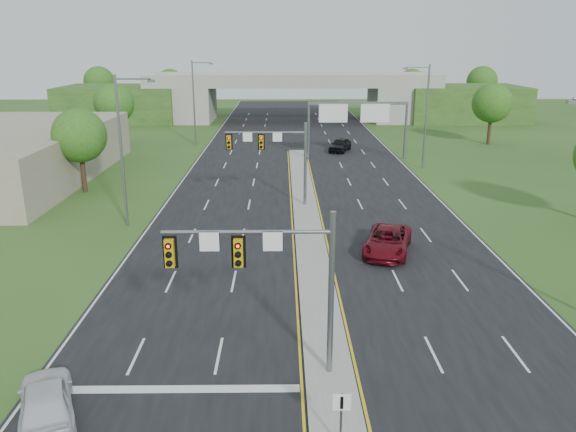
# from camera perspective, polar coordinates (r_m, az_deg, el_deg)

# --- Properties ---
(ground) EXTENTS (240.00, 240.00, 0.00)m
(ground) POSITION_cam_1_polar(r_m,az_deg,el_deg) (24.05, 4.20, -15.75)
(ground) COLOR #2A4D1B
(ground) RESTS_ON ground
(road) EXTENTS (24.00, 160.00, 0.02)m
(road) POSITION_cam_1_polar(r_m,az_deg,el_deg) (56.67, 1.32, 3.81)
(road) COLOR black
(road) RESTS_ON ground
(median) EXTENTS (2.00, 54.00, 0.16)m
(median) POSITION_cam_1_polar(r_m,az_deg,el_deg) (45.06, 1.83, 0.42)
(median) COLOR gray
(median) RESTS_ON road
(lane_markings) EXTENTS (23.72, 160.00, 0.01)m
(lane_markings) POSITION_cam_1_polar(r_m,az_deg,el_deg) (50.75, 0.87, 2.25)
(lane_markings) COLOR gold
(lane_markings) RESTS_ON road
(signal_mast_near) EXTENTS (6.62, 0.60, 7.00)m
(signal_mast_near) POSITION_cam_1_polar(r_m,az_deg,el_deg) (21.70, -1.51, -5.39)
(signal_mast_near) COLOR slate
(signal_mast_near) RESTS_ON ground
(signal_mast_far) EXTENTS (6.62, 0.60, 7.00)m
(signal_mast_far) POSITION_cam_1_polar(r_m,az_deg,el_deg) (45.81, -1.07, 6.65)
(signal_mast_far) COLOR slate
(signal_mast_far) RESTS_ON ground
(keep_right_sign) EXTENTS (0.60, 0.13, 2.20)m
(keep_right_sign) POSITION_cam_1_polar(r_m,az_deg,el_deg) (19.48, 5.44, -19.21)
(keep_right_sign) COLOR slate
(keep_right_sign) RESTS_ON ground
(sign_gantry) EXTENTS (11.58, 0.44, 6.67)m
(sign_gantry) POSITION_cam_1_polar(r_m,az_deg,el_deg) (66.07, 6.96, 10.20)
(sign_gantry) COLOR slate
(sign_gantry) RESTS_ON ground
(overpass) EXTENTS (80.00, 14.00, 8.10)m
(overpass) POSITION_cam_1_polar(r_m,az_deg,el_deg) (100.59, 0.47, 11.69)
(overpass) COLOR gray
(overpass) RESTS_ON ground
(lightpole_l_mid) EXTENTS (2.85, 0.25, 11.00)m
(lightpole_l_mid) POSITION_cam_1_polar(r_m,az_deg,el_deg) (42.28, -16.37, 6.99)
(lightpole_l_mid) COLOR slate
(lightpole_l_mid) RESTS_ON ground
(lightpole_l_far) EXTENTS (2.85, 0.25, 11.00)m
(lightpole_l_far) POSITION_cam_1_polar(r_m,az_deg,el_deg) (76.29, -9.41, 11.67)
(lightpole_l_far) COLOR slate
(lightpole_l_far) RESTS_ON ground
(lightpole_r_far) EXTENTS (2.85, 0.25, 11.00)m
(lightpole_r_far) POSITION_cam_1_polar(r_m,az_deg,el_deg) (62.40, 13.70, 10.25)
(lightpole_r_far) COLOR slate
(lightpole_r_far) RESTS_ON ground
(tree_l_near) EXTENTS (4.80, 4.80, 7.60)m
(tree_l_near) POSITION_cam_1_polar(r_m,az_deg,el_deg) (53.86, -20.44, 7.65)
(tree_l_near) COLOR #382316
(tree_l_near) RESTS_ON ground
(tree_l_mid) EXTENTS (5.20, 5.20, 8.12)m
(tree_l_mid) POSITION_cam_1_polar(r_m,az_deg,el_deg) (78.66, -17.25, 10.86)
(tree_l_mid) COLOR #382316
(tree_l_mid) RESTS_ON ground
(tree_r_mid) EXTENTS (5.20, 5.20, 8.12)m
(tree_r_mid) POSITION_cam_1_polar(r_m,az_deg,el_deg) (80.49, 20.02, 10.73)
(tree_r_mid) COLOR #382316
(tree_r_mid) RESTS_ON ground
(tree_back_a) EXTENTS (6.00, 6.00, 8.85)m
(tree_back_a) POSITION_cam_1_polar(r_m,az_deg,el_deg) (119.91, -18.63, 12.79)
(tree_back_a) COLOR #382316
(tree_back_a) RESTS_ON ground
(tree_back_b) EXTENTS (5.60, 5.60, 8.32)m
(tree_back_b) POSITION_cam_1_polar(r_m,az_deg,el_deg) (116.48, -11.87, 13.04)
(tree_back_b) COLOR #382316
(tree_back_b) RESTS_ON ground
(tree_back_c) EXTENTS (5.60, 5.60, 8.32)m
(tree_back_c) POSITION_cam_1_polar(r_m,az_deg,el_deg) (117.27, 12.46, 13.03)
(tree_back_c) COLOR #382316
(tree_back_c) RESTS_ON ground
(tree_back_d) EXTENTS (6.00, 6.00, 8.85)m
(tree_back_d) POSITION_cam_1_polar(r_m,az_deg,el_deg) (121.12, 19.10, 12.78)
(tree_back_d) COLOR #382316
(tree_back_d) RESTS_ON ground
(car_white) EXTENTS (3.47, 4.97, 1.57)m
(car_white) POSITION_cam_1_polar(r_m,az_deg,el_deg) (22.85, -23.38, -16.81)
(car_white) COLOR silver
(car_white) RESTS_ON road
(car_far_a) EXTENTS (4.28, 6.36, 1.62)m
(car_far_a) POSITION_cam_1_polar(r_m,az_deg,el_deg) (36.87, 10.09, -2.49)
(car_far_a) COLOR #5E0913
(car_far_a) RESTS_ON road
(car_far_c) EXTENTS (3.63, 5.23, 1.65)m
(car_far_c) POSITION_cam_1_polar(r_m,az_deg,el_deg) (71.52, 5.32, 7.22)
(car_far_c) COLOR black
(car_far_c) RESTS_ON road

